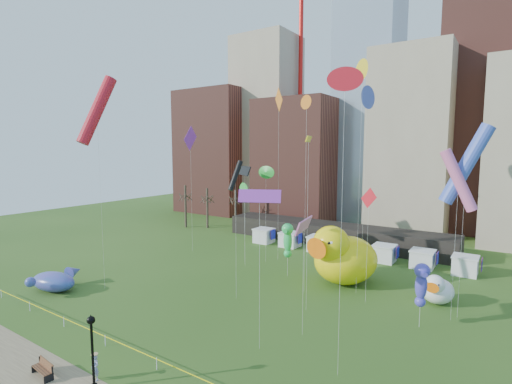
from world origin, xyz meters
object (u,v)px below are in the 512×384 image
Objects in this scene: seahorse_purple at (421,281)px; lamppost at (92,344)px; small_duck at (437,290)px; woman at (95,368)px; big_duck at (343,257)px; whale_inflatable at (55,281)px; park_bench at (44,368)px; seahorse_green at (287,237)px.

seahorse_purple is 26.61m from lamppost.
small_duck is 2.45× the size of woman.
big_duck reaches higher than small_duck.
seahorse_purple is 38.09m from whale_inflatable.
seahorse_purple reaches higher than park_bench.
small_duck is 0.86× the size of lamppost.
whale_inflatable is 20.40m from woman.
small_duck reaches higher than woman.
small_duck reaches higher than whale_inflatable.
woman is (-16.70, -20.67, -3.29)m from seahorse_purple.
whale_inflatable is 21.43m from lamppost.
whale_inflatable is at bearing 154.30° from park_bench.
whale_inflatable is (-36.04, -19.65, -0.38)m from small_duck.
whale_inflatable is 1.39× the size of lamppost.
whale_inflatable is at bearing -144.67° from small_duck.
seahorse_purple is 26.78m from woman.
big_duck is 2.00× the size of lamppost.
park_bench is at bearing -154.94° from seahorse_purple.
big_duck reaches higher than park_bench.
seahorse_purple is 2.73× the size of park_bench.
park_bench is at bearing -118.62° from small_duck.
big_duck is 2.33× the size of small_duck.
small_duck is 0.62× the size of whale_inflatable.
small_duck is 41.05m from whale_inflatable.
big_duck reaches higher than whale_inflatable.
park_bench is (15.51, -9.29, -0.52)m from whale_inflatable.
seahorse_green is at bearing 91.24° from lamppost.
woman reaches higher than park_bench.
small_duck is 2.05× the size of park_bench.
seahorse_green is at bearing -170.24° from small_duck.
seahorse_green is 3.73× the size of woman.
woman is (3.42, 1.70, 0.33)m from park_bench.
lamppost reaches higher than small_duck.
lamppost is at bearing 19.80° from park_bench.
whale_inflatable is (-35.64, -13.07, -3.10)m from seahorse_purple.
park_bench is (-20.53, -28.94, -0.90)m from small_duck.
seahorse_purple is (-0.40, -6.57, 2.72)m from small_duck.
lamppost is (-15.94, -21.28, -1.09)m from seahorse_purple.
big_duck reaches higher than lamppost.
big_duck is 1.44× the size of whale_inflatable.
lamppost is at bearing -149.80° from seahorse_purple.
lamppost is (-16.34, -27.85, 1.63)m from small_duck.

